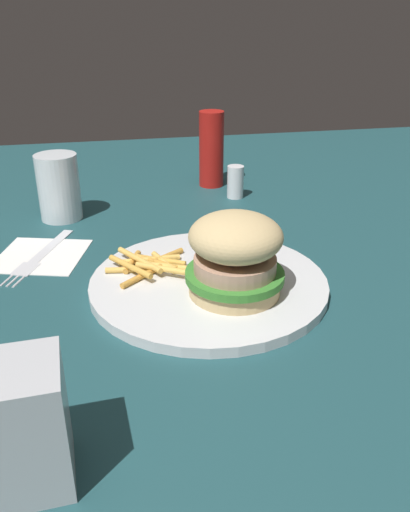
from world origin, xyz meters
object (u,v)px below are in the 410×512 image
at_px(plate, 205,284).
at_px(fork, 40,254).
at_px(napkin, 41,255).
at_px(salt_shaker, 235,182).
at_px(ketchup_bottle, 211,149).
at_px(sandwich, 235,255).
at_px(drink_glass, 59,191).
at_px(fries_pile, 151,264).

xyz_separation_m(plate, fork, (-0.13, -0.20, -0.00)).
bearing_deg(napkin, plate, 56.61).
bearing_deg(plate, salt_shaker, 159.50).
bearing_deg(ketchup_bottle, salt_shaker, 19.47).
height_order(napkin, fork, fork).
distance_m(sandwich, drink_glass, 0.36).
distance_m(drink_glass, ketchup_bottle, 0.29).
bearing_deg(napkin, fries_pile, 57.16).
height_order(napkin, drink_glass, drink_glass).
height_order(fries_pile, salt_shaker, salt_shaker).
xyz_separation_m(sandwich, ketchup_bottle, (-0.42, 0.06, 0.01)).
bearing_deg(fork, sandwich, 53.70).
height_order(sandwich, drink_glass, sandwich).
bearing_deg(sandwich, ketchup_bottle, 171.47).
height_order(fork, salt_shaker, salt_shaker).
xyz_separation_m(napkin, salt_shaker, (-0.18, 0.31, 0.03)).
xyz_separation_m(fries_pile, fork, (-0.09, -0.14, -0.01)).
bearing_deg(plate, fries_pile, -124.66).
bearing_deg(fork, drink_glass, 170.51).
bearing_deg(salt_shaker, napkin, -60.22).
xyz_separation_m(plate, napkin, (-0.13, -0.20, -0.01)).
xyz_separation_m(fries_pile, napkin, (-0.09, -0.14, -0.02)).
bearing_deg(napkin, drink_glass, 170.66).
bearing_deg(salt_shaker, ketchup_bottle, -160.53).
bearing_deg(plate, ketchup_bottle, 166.93).
distance_m(napkin, salt_shaker, 0.36).
bearing_deg(salt_shaker, fork, -60.06).
bearing_deg(sandwich, napkin, -126.62).
xyz_separation_m(ketchup_bottle, salt_shaker, (0.07, 0.03, -0.04)).
bearing_deg(drink_glass, sandwich, 33.57).
bearing_deg(fries_pile, napkin, -122.84).
height_order(drink_glass, ketchup_bottle, ketchup_bottle).
height_order(fries_pile, ketchup_bottle, ketchup_bottle).
distance_m(sandwich, fork, 0.28).
bearing_deg(napkin, ketchup_bottle, 131.55).
xyz_separation_m(plate, drink_glass, (-0.26, -0.17, 0.04)).
bearing_deg(fries_pile, ketchup_bottle, 156.72).
distance_m(fork, drink_glass, 0.14).
distance_m(ketchup_bottle, salt_shaker, 0.09).
xyz_separation_m(plate, sandwich, (0.04, 0.03, 0.05)).
xyz_separation_m(sandwich, fork, (-0.16, -0.22, -0.05)).
bearing_deg(plate, drink_glass, -146.76).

